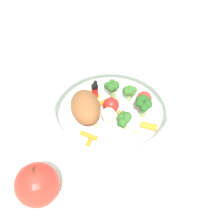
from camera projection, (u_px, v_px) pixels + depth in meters
ground_plane at (109, 124)px, 0.65m from camera, size 2.40×2.40×0.00m
food_container at (110, 112)px, 0.63m from camera, size 0.24×0.24×0.07m
loose_apple at (37, 185)px, 0.51m from camera, size 0.07×0.07×0.09m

